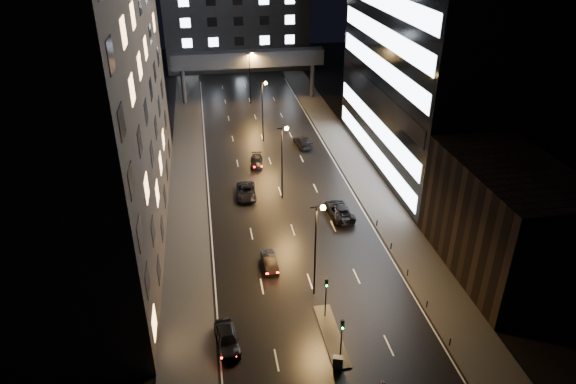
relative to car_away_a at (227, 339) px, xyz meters
name	(u,v)px	position (x,y,z in m)	size (l,w,h in m)	color
ground	(270,161)	(9.00, 37.58, -0.80)	(160.00, 160.00, 0.00)	black
sidewalk_left	(188,181)	(-3.50, 32.58, -0.72)	(5.00, 110.00, 0.15)	#383533
sidewalk_right	(357,168)	(21.50, 32.58, -0.72)	(5.00, 110.00, 0.15)	#383533
building_left	(70,64)	(-13.50, 21.58, 19.20)	(15.00, 48.00, 40.00)	#2D2319
building_right_low	(505,220)	(29.00, 6.58, 5.20)	(10.00, 18.00, 12.00)	black
building_right_glass	(456,8)	(34.00, 33.58, 21.70)	(20.00, 36.00, 45.00)	black
building_far	(236,14)	(9.00, 95.58, 11.70)	(34.00, 14.00, 25.00)	#333335
skybridge	(248,59)	(9.00, 67.58, 7.54)	(30.00, 3.00, 10.00)	#333335
median_island	(331,335)	(9.30, -0.42, -0.72)	(1.60, 8.00, 0.15)	#383533
traffic_signal_near	(326,291)	(9.30, 2.07, 2.30)	(0.28, 0.34, 4.40)	black
traffic_signal_far	(342,334)	(9.30, -3.43, 2.30)	(0.28, 0.34, 4.40)	black
bollard_row	(417,288)	(19.20, 4.08, -0.35)	(0.12, 25.12, 0.90)	black
streetlight_near	(317,239)	(9.16, 5.58, 5.70)	(1.45, 0.50, 10.15)	black
streetlight_mid_a	(283,154)	(9.16, 25.58, 5.70)	(1.45, 0.50, 10.15)	black
streetlight_mid_b	(263,104)	(9.16, 45.58, 5.70)	(1.45, 0.50, 10.15)	black
streetlight_far	(250,71)	(9.16, 65.58, 5.70)	(1.45, 0.50, 10.15)	black
car_away_a	(227,339)	(0.00, 0.00, 0.00)	(1.88, 4.68, 1.59)	black
car_away_b	(270,262)	(5.25, 10.75, -0.14)	(1.40, 4.02, 1.32)	black
car_away_c	(246,192)	(4.31, 26.81, -0.05)	(2.49, 5.39, 1.50)	black
car_away_d	(257,161)	(6.80, 36.39, -0.15)	(1.81, 4.46, 1.29)	black
car_toward_a	(339,210)	(15.29, 19.84, 0.01)	(2.68, 5.81, 1.62)	black
car_toward_b	(303,142)	(15.11, 42.37, -0.02)	(2.17, 5.33, 1.55)	black
utility_cabinet	(338,362)	(8.90, -4.12, -0.11)	(0.82, 0.52, 1.08)	#505053
cone_a	(338,363)	(9.02, -3.86, -0.54)	(0.40, 0.40, 0.52)	orange
cone_b	(382,383)	(12.00, -6.48, -0.52)	(0.33, 0.33, 0.56)	#FD4E0D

